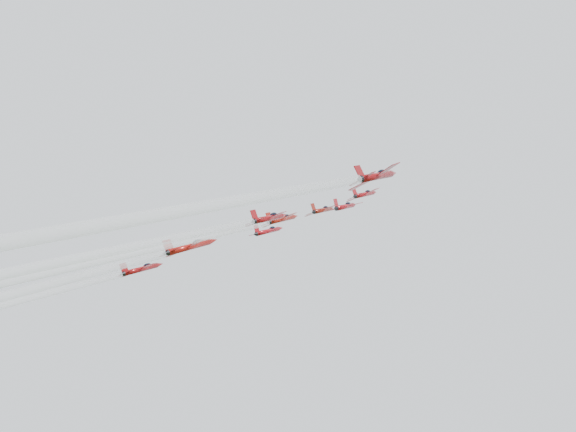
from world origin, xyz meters
The scene contains 7 objects.
jet_lead centered at (-1.28, 27.17, 184.49)m, with size 10.33×13.12×8.70m.
jet_row2_left centered at (-14.43, 13.00, 175.68)m, with size 9.16×11.63×7.71m.
jet_row2_center centered at (1.78, 12.77, 175.54)m, with size 8.52×10.83×7.18m.
jet_row2_right centered at (12.61, 13.49, 175.98)m, with size 8.45×10.74×7.12m.
jet_center centered at (1.80, -37.73, 144.12)m, with size 8.63×80.21×50.39m.
jet_rear_right centered at (7.77, -51.15, 135.79)m, with size 9.07×84.27×52.94m.
jet_rear_farright centered at (30.73, -56.40, 132.53)m, with size 10.60×98.53×61.90m.
Camera 1 is at (81.60, -103.79, 91.27)m, focal length 45.00 mm.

